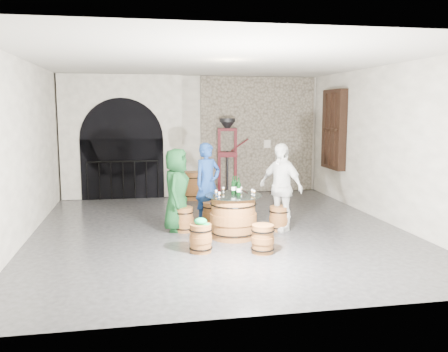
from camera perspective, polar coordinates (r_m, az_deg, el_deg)
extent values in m
plane|color=#29292B|center=(9.34, -0.71, -6.29)|extent=(8.00, 8.00, 0.00)
plane|color=white|center=(13.02, -3.71, 4.91)|extent=(8.00, 0.00, 8.00)
plane|color=white|center=(5.20, 6.74, 0.07)|extent=(8.00, 0.00, 8.00)
plane|color=white|center=(9.16, -22.88, 2.95)|extent=(0.00, 8.00, 8.00)
plane|color=white|center=(10.26, 18.96, 3.63)|extent=(0.00, 8.00, 8.00)
plane|color=beige|center=(9.09, -0.74, 13.65)|extent=(8.00, 8.00, 0.00)
cube|color=gray|center=(13.30, 4.07, 4.97)|extent=(3.20, 0.12, 3.18)
cube|color=white|center=(12.69, -12.15, 4.66)|extent=(3.10, 0.50, 3.18)
cube|color=black|center=(12.50, -12.08, 0.81)|extent=(2.10, 0.03, 1.55)
cylinder|color=black|center=(12.43, -12.18, 4.36)|extent=(2.10, 0.03, 2.10)
cylinder|color=black|center=(12.41, -12.11, 1.72)|extent=(1.79, 0.04, 0.04)
cylinder|color=black|center=(12.53, -16.13, -0.62)|extent=(0.02, 0.02, 0.98)
cylinder|color=black|center=(12.51, -14.77, -0.59)|extent=(0.02, 0.02, 0.98)
cylinder|color=black|center=(12.49, -13.41, -0.56)|extent=(0.02, 0.02, 0.98)
cylinder|color=black|center=(12.48, -12.04, -0.52)|extent=(0.02, 0.02, 0.98)
cylinder|color=black|center=(12.47, -10.68, -0.49)|extent=(0.02, 0.02, 0.98)
cylinder|color=black|center=(12.47, -9.31, -0.45)|extent=(0.02, 0.02, 0.98)
cylinder|color=black|center=(12.48, -7.95, -0.42)|extent=(0.02, 0.02, 0.98)
cube|color=black|center=(12.35, 13.09, 5.47)|extent=(0.20, 1.10, 2.00)
cube|color=black|center=(12.33, 12.88, 5.47)|extent=(0.06, 0.88, 1.76)
cube|color=black|center=(12.34, 13.01, 5.47)|extent=(0.22, 0.92, 0.06)
cube|color=black|center=(12.07, 13.55, 5.40)|extent=(0.22, 0.06, 1.80)
cube|color=black|center=(12.34, 13.01, 5.47)|extent=(0.22, 0.06, 1.80)
cube|color=black|center=(12.61, 12.48, 5.54)|extent=(0.22, 0.06, 1.80)
cylinder|color=brown|center=(8.59, 1.12, -5.01)|extent=(0.79, 0.79, 0.75)
cylinder|color=brown|center=(8.59, 1.12, -5.01)|extent=(0.84, 0.84, 0.16)
torus|color=black|center=(8.65, 1.11, -6.65)|extent=(0.84, 0.84, 0.02)
torus|color=black|center=(8.53, 1.12, -3.34)|extent=(0.84, 0.84, 0.02)
cylinder|color=brown|center=(8.51, 1.13, -2.49)|extent=(0.80, 0.80, 0.02)
cylinder|color=black|center=(8.51, 1.13, -2.32)|extent=(1.03, 1.03, 0.01)
cylinder|color=brown|center=(9.08, -4.86, -5.28)|extent=(0.35, 0.35, 0.45)
cylinder|color=brown|center=(9.08, -4.86, -5.28)|extent=(0.37, 0.37, 0.10)
torus|color=black|center=(9.12, -4.85, -6.21)|extent=(0.39, 0.39, 0.02)
torus|color=black|center=(9.05, -4.87, -4.34)|extent=(0.39, 0.39, 0.02)
cylinder|color=brown|center=(9.03, -4.88, -3.83)|extent=(0.35, 0.35, 0.02)
cylinder|color=brown|center=(9.55, -1.48, -4.59)|extent=(0.35, 0.35, 0.45)
cylinder|color=brown|center=(9.55, -1.48, -4.59)|extent=(0.37, 0.37, 0.10)
torus|color=black|center=(9.58, -1.47, -5.48)|extent=(0.39, 0.39, 0.02)
torus|color=black|center=(9.51, -1.48, -3.70)|extent=(0.39, 0.39, 0.02)
cylinder|color=brown|center=(9.50, -1.48, -3.22)|extent=(0.35, 0.35, 0.02)
cylinder|color=brown|center=(9.19, 6.62, -5.14)|extent=(0.35, 0.35, 0.45)
cylinder|color=brown|center=(9.19, 6.62, -5.14)|extent=(0.37, 0.37, 0.10)
torus|color=black|center=(9.23, 6.61, -6.06)|extent=(0.39, 0.39, 0.02)
torus|color=black|center=(9.16, 6.64, -4.21)|extent=(0.39, 0.39, 0.02)
cylinder|color=brown|center=(9.14, 6.65, -3.71)|extent=(0.35, 0.35, 0.02)
cylinder|color=brown|center=(7.75, 4.68, -7.62)|extent=(0.35, 0.35, 0.45)
cylinder|color=brown|center=(7.75, 4.68, -7.62)|extent=(0.37, 0.37, 0.10)
torus|color=black|center=(7.80, 4.67, -8.69)|extent=(0.39, 0.39, 0.02)
torus|color=black|center=(7.71, 4.69, -6.53)|extent=(0.39, 0.39, 0.02)
cylinder|color=brown|center=(7.69, 4.70, -5.94)|extent=(0.35, 0.35, 0.02)
cylinder|color=brown|center=(7.79, -2.82, -7.54)|extent=(0.35, 0.35, 0.45)
cylinder|color=brown|center=(7.79, -2.82, -7.54)|extent=(0.37, 0.37, 0.10)
torus|color=black|center=(7.83, -2.81, -8.61)|extent=(0.39, 0.39, 0.02)
torus|color=black|center=(7.75, -2.83, -6.45)|extent=(0.39, 0.39, 0.02)
cylinder|color=brown|center=(7.73, -2.83, -5.87)|extent=(0.35, 0.35, 0.02)
ellipsoid|color=#0D9248|center=(7.71, -2.84, -5.46)|extent=(0.21, 0.21, 0.11)
cylinder|color=#0D9248|center=(7.70, -2.21, -5.81)|extent=(0.13, 0.13, 0.01)
imported|color=#113E1B|center=(9.05, -5.73, -1.68)|extent=(0.70, 0.88, 1.58)
imported|color=navy|center=(9.64, -1.98, -0.87)|extent=(0.71, 0.63, 1.64)
imported|color=silver|center=(9.09, 6.83, -1.33)|extent=(0.89, 1.04, 1.68)
cylinder|color=black|center=(8.57, 1.13, -1.44)|extent=(0.07, 0.07, 0.22)
cylinder|color=white|center=(8.57, 1.13, -1.51)|extent=(0.08, 0.08, 0.06)
cone|color=black|center=(8.55, 1.13, -0.62)|extent=(0.07, 0.07, 0.05)
cylinder|color=black|center=(8.54, 1.13, -0.25)|extent=(0.03, 0.03, 0.07)
cylinder|color=black|center=(8.41, 1.78, -1.63)|extent=(0.07, 0.07, 0.22)
cylinder|color=white|center=(8.41, 1.78, -1.70)|extent=(0.08, 0.08, 0.06)
cone|color=black|center=(8.39, 1.78, -0.79)|extent=(0.07, 0.07, 0.05)
cylinder|color=black|center=(8.38, 1.78, -0.42)|extent=(0.03, 0.03, 0.07)
cylinder|color=black|center=(8.62, 1.41, -1.39)|extent=(0.07, 0.07, 0.22)
cylinder|color=white|center=(8.62, 1.41, -1.45)|extent=(0.08, 0.08, 0.06)
cone|color=black|center=(8.60, 1.42, -0.57)|extent=(0.07, 0.07, 0.05)
cylinder|color=black|center=(8.59, 1.42, -0.20)|extent=(0.03, 0.03, 0.07)
cylinder|color=brown|center=(12.24, -3.90, -1.21)|extent=(0.49, 0.49, 0.69)
cylinder|color=brown|center=(12.24, -3.90, -1.21)|extent=(0.53, 0.53, 0.15)
torus|color=black|center=(12.28, -3.89, -2.29)|extent=(0.53, 0.53, 0.02)
torus|color=black|center=(12.20, -3.91, -0.12)|extent=(0.53, 0.53, 0.02)
cylinder|color=brown|center=(12.19, -3.92, 0.44)|extent=(0.50, 0.50, 0.02)
cube|color=#4D0C13|center=(12.80, 0.40, -2.10)|extent=(0.62, 0.53, 0.11)
cube|color=#4D0C13|center=(12.65, 0.41, 2.63)|extent=(0.55, 0.39, 0.13)
cube|color=#4D0C13|center=(12.61, 0.41, 5.60)|extent=(0.53, 0.19, 0.08)
cylinder|color=black|center=(12.70, 0.40, 0.57)|extent=(0.06, 0.06, 1.09)
cylinder|color=black|center=(12.60, 0.41, 6.74)|extent=(0.42, 0.42, 0.10)
cone|color=black|center=(12.60, 0.41, 6.14)|extent=(0.42, 0.42, 0.22)
cube|color=#4D0C13|center=(12.66, -0.58, 1.78)|extent=(0.09, 0.09, 1.75)
cube|color=#4D0C13|center=(12.69, 1.39, 1.80)|extent=(0.09, 0.09, 1.75)
cylinder|color=#4D0C13|center=(12.61, 1.91, 3.75)|extent=(0.47, 0.09, 0.34)
cube|color=silver|center=(13.30, 5.19, 3.88)|extent=(0.18, 0.10, 0.22)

